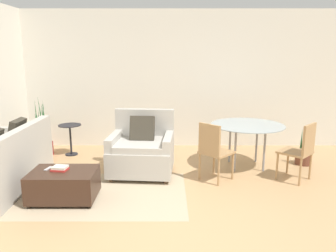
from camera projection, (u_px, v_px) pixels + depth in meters
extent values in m
plane|color=tan|center=(178.00, 223.00, 3.74)|extent=(20.00, 20.00, 0.00)
cube|color=silver|center=(174.00, 80.00, 6.64)|extent=(12.00, 0.06, 2.75)
cube|color=tan|center=(103.00, 194.00, 4.53)|extent=(2.28, 1.54, 0.00)
cube|color=beige|center=(93.00, 214.00, 3.94)|extent=(2.24, 0.05, 0.00)
cube|color=beige|center=(96.00, 208.00, 4.11)|extent=(2.24, 0.05, 0.00)
cube|color=beige|center=(99.00, 202.00, 4.28)|extent=(2.24, 0.05, 0.00)
cube|color=beige|center=(101.00, 196.00, 4.44)|extent=(2.24, 0.05, 0.00)
cube|color=beige|center=(104.00, 191.00, 4.61)|extent=(2.24, 0.05, 0.00)
cube|color=beige|center=(106.00, 186.00, 4.78)|extent=(2.24, 0.05, 0.00)
cube|color=beige|center=(108.00, 182.00, 4.94)|extent=(2.24, 0.05, 0.00)
cube|color=beige|center=(110.00, 177.00, 5.11)|extent=(2.24, 0.05, 0.00)
cube|color=#B2ADA3|center=(1.00, 172.00, 4.73)|extent=(0.87, 1.83, 0.43)
cube|color=#B2ADA3|center=(23.00, 143.00, 4.63)|extent=(0.14, 1.83, 0.45)
cube|color=#B2ADA3|center=(24.00, 135.00, 5.49)|extent=(0.80, 0.12, 0.26)
cube|color=#383328|center=(16.00, 132.00, 5.02)|extent=(0.19, 0.40, 0.41)
cube|color=#B2ADA3|center=(141.00, 159.00, 5.23)|extent=(1.05, 0.98, 0.39)
cube|color=#B2ADA3|center=(140.00, 145.00, 5.14)|extent=(0.80, 0.84, 0.10)
cube|color=#B2ADA3|center=(144.00, 125.00, 5.51)|extent=(0.99, 0.20, 0.54)
cube|color=#B2ADA3|center=(114.00, 140.00, 5.20)|extent=(0.19, 0.84, 0.20)
cube|color=#B2ADA3|center=(168.00, 141.00, 5.13)|extent=(0.19, 0.84, 0.20)
cylinder|color=brown|center=(111.00, 180.00, 4.95)|extent=(0.05, 0.05, 0.06)
cylinder|color=brown|center=(165.00, 181.00, 4.88)|extent=(0.05, 0.05, 0.06)
cylinder|color=brown|center=(121.00, 164.00, 5.67)|extent=(0.05, 0.05, 0.06)
cylinder|color=brown|center=(168.00, 165.00, 5.61)|extent=(0.05, 0.05, 0.06)
cube|color=#383328|center=(142.00, 128.00, 5.24)|extent=(0.41, 0.25, 0.40)
cube|color=#382319|center=(63.00, 184.00, 4.31)|extent=(0.85, 0.60, 0.36)
cylinder|color=black|center=(28.00, 207.00, 4.11)|extent=(0.04, 0.04, 0.04)
cylinder|color=black|center=(88.00, 207.00, 4.11)|extent=(0.04, 0.04, 0.04)
cylinder|color=black|center=(43.00, 190.00, 4.60)|extent=(0.04, 0.04, 0.04)
cylinder|color=black|center=(97.00, 190.00, 4.60)|extent=(0.04, 0.04, 0.04)
cube|color=#B72D28|center=(59.00, 169.00, 4.30)|extent=(0.22, 0.18, 0.03)
cube|color=beige|center=(59.00, 167.00, 4.30)|extent=(0.20, 0.17, 0.03)
cube|color=#B7B7BC|center=(48.00, 169.00, 4.36)|extent=(0.07, 0.15, 0.01)
cylinder|color=maroon|center=(42.00, 149.00, 6.23)|extent=(0.40, 0.40, 0.25)
cylinder|color=black|center=(41.00, 143.00, 6.20)|extent=(0.37, 0.37, 0.02)
cone|color=#286033|center=(44.00, 121.00, 6.11)|extent=(0.04, 0.16, 0.82)
cone|color=#286033|center=(42.00, 123.00, 6.14)|extent=(0.09, 0.12, 0.75)
cone|color=#286033|center=(42.00, 122.00, 6.20)|extent=(0.16, 0.07, 0.78)
cone|color=#286033|center=(40.00, 123.00, 6.20)|extent=(0.13, 0.07, 0.72)
cone|color=#286033|center=(38.00, 126.00, 6.14)|extent=(0.06, 0.10, 0.64)
cone|color=#286033|center=(36.00, 122.00, 6.08)|extent=(0.08, 0.10, 0.83)
cone|color=#286033|center=(37.00, 128.00, 6.07)|extent=(0.10, 0.07, 0.60)
cone|color=#286033|center=(39.00, 126.00, 6.08)|extent=(0.16, 0.05, 0.66)
cone|color=#286033|center=(41.00, 120.00, 6.04)|extent=(0.10, 0.09, 0.90)
cylinder|color=black|center=(69.00, 125.00, 6.15)|extent=(0.42, 0.42, 0.02)
cylinder|color=black|center=(70.00, 140.00, 6.21)|extent=(0.04, 0.04, 0.55)
cylinder|color=black|center=(71.00, 154.00, 6.27)|extent=(0.23, 0.23, 0.02)
cylinder|color=#99A8AD|center=(247.00, 125.00, 5.48)|extent=(1.22, 1.22, 0.01)
cylinder|color=#99999E|center=(235.00, 150.00, 5.33)|extent=(0.04, 0.04, 0.72)
cylinder|color=#99999E|center=(264.00, 150.00, 5.33)|extent=(0.04, 0.04, 0.72)
cylinder|color=#99999E|center=(229.00, 142.00, 5.79)|extent=(0.04, 0.04, 0.72)
cylinder|color=#99999E|center=(256.00, 142.00, 5.79)|extent=(0.04, 0.04, 0.72)
cube|color=tan|center=(216.00, 152.00, 4.96)|extent=(0.59, 0.59, 0.03)
cube|color=tan|center=(209.00, 139.00, 4.78)|extent=(0.29, 0.29, 0.45)
cylinder|color=tan|center=(232.00, 166.00, 5.01)|extent=(0.03, 0.03, 0.42)
cylinder|color=tan|center=(213.00, 161.00, 5.26)|extent=(0.03, 0.03, 0.42)
cylinder|color=tan|center=(218.00, 172.00, 4.76)|extent=(0.03, 0.03, 0.42)
cylinder|color=tan|center=(199.00, 166.00, 5.01)|extent=(0.03, 0.03, 0.42)
cube|color=tan|center=(294.00, 152.00, 4.96)|extent=(0.59, 0.59, 0.03)
cube|color=tan|center=(308.00, 139.00, 4.78)|extent=(0.29, 0.29, 0.45)
cylinder|color=tan|center=(287.00, 161.00, 5.26)|extent=(0.03, 0.03, 0.42)
cylinder|color=tan|center=(277.00, 166.00, 5.01)|extent=(0.03, 0.03, 0.42)
cylinder|color=tan|center=(310.00, 166.00, 5.01)|extent=(0.03, 0.03, 0.42)
cylinder|color=tan|center=(300.00, 172.00, 4.76)|extent=(0.03, 0.03, 0.42)
cylinder|color=brown|center=(303.00, 159.00, 5.73)|extent=(0.28, 0.28, 0.20)
cylinder|color=black|center=(303.00, 154.00, 5.71)|extent=(0.26, 0.26, 0.02)
cone|color=#286033|center=(307.00, 144.00, 5.68)|extent=(0.05, 0.10, 0.34)
cone|color=#286033|center=(305.00, 143.00, 5.69)|extent=(0.06, 0.06, 0.35)
cone|color=#286033|center=(304.00, 139.00, 5.68)|extent=(0.11, 0.05, 0.49)
cone|color=#286033|center=(301.00, 141.00, 5.69)|extent=(0.05, 0.06, 0.44)
cone|color=#286033|center=(303.00, 143.00, 5.64)|extent=(0.05, 0.06, 0.38)
cone|color=#286033|center=(305.00, 141.00, 5.64)|extent=(0.08, 0.05, 0.46)
cone|color=#286033|center=(308.00, 141.00, 5.62)|extent=(0.07, 0.08, 0.45)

